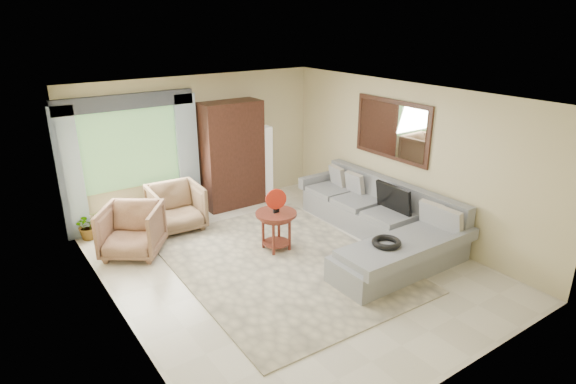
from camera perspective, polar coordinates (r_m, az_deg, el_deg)
ground at (r=7.52m, az=-0.04°, el=-8.67°), size 6.00×6.00×0.00m
area_rug at (r=7.56m, az=-0.78°, el=-8.41°), size 3.11×4.08×0.02m
sectional_sofa at (r=8.32m, az=10.83°, el=-3.90°), size 2.30×3.46×0.90m
tv_screen at (r=8.33m, az=12.39°, el=-0.74°), size 0.14×0.74×0.48m
garden_hose at (r=7.14m, az=11.59°, el=-5.87°), size 0.43×0.43×0.09m
coffee_table at (r=7.83m, az=-1.40°, el=-4.57°), size 0.67×0.67×0.67m
red_disc at (r=7.62m, az=-1.44°, el=-0.85°), size 0.33×0.14×0.34m
armchair_left at (r=8.07m, az=-18.02°, el=-4.38°), size 1.24×1.25×0.82m
armchair_right at (r=8.81m, az=-13.10°, el=-1.79°), size 0.93×0.96×0.82m
potted_plant at (r=8.95m, az=-22.60°, el=-3.59°), size 0.54×0.50×0.51m
armoire at (r=9.55m, az=-6.67°, el=4.40°), size 1.20×0.55×2.10m
floor_lamp at (r=10.07m, az=-2.76°, el=3.57°), size 0.24×0.24×1.50m
window at (r=9.00m, az=-18.25°, el=4.83°), size 1.80×0.04×1.40m
curtain_left at (r=8.76m, az=-24.42°, el=1.90°), size 0.40×0.08×2.30m
curtain_right at (r=9.32m, az=-11.77°, el=4.34°), size 0.40×0.08×2.30m
valance at (r=8.76m, az=-18.73°, el=10.09°), size 2.40×0.12×0.26m
wall_mirror at (r=8.68m, az=12.18°, el=7.24°), size 0.05×1.70×1.05m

